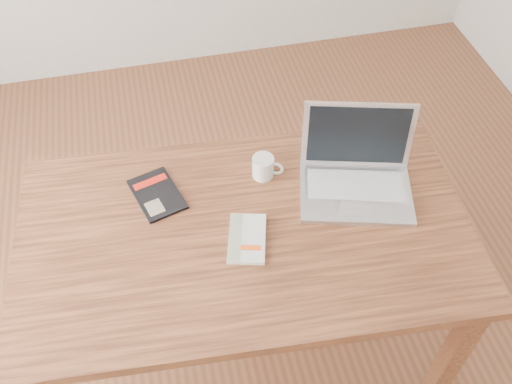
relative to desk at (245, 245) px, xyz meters
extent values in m
plane|color=#58321E|center=(-0.10, -0.02, -0.66)|extent=(4.00, 4.00, 0.00)
cube|color=#542D19|center=(0.00, 0.00, 0.07)|extent=(1.52, 0.94, 0.04)
cube|color=#542D19|center=(0.64, -0.40, -0.31)|extent=(0.07, 0.07, 0.71)
cube|color=#542D19|center=(-0.64, 0.40, -0.31)|extent=(0.07, 0.07, 0.71)
cube|color=#542D19|center=(0.69, 0.30, -0.31)|extent=(0.07, 0.07, 0.71)
cube|color=beige|center=(0.00, -0.04, 0.10)|extent=(0.16, 0.21, 0.01)
cube|color=white|center=(0.00, -0.04, 0.10)|extent=(0.16, 0.21, 0.02)
cube|color=gray|center=(-0.04, -0.03, 0.11)|extent=(0.09, 0.19, 0.00)
cube|color=#D94A0F|center=(0.00, -0.09, 0.11)|extent=(0.07, 0.03, 0.00)
cube|color=black|center=(-0.26, 0.21, 0.09)|extent=(0.19, 0.24, 0.01)
cube|color=#A8180C|center=(-0.27, 0.26, 0.10)|extent=(0.12, 0.06, 0.00)
cube|color=#80745C|center=(-0.27, 0.15, 0.10)|extent=(0.07, 0.07, 0.00)
cube|color=silver|center=(0.39, 0.05, 0.10)|extent=(0.43, 0.35, 0.02)
cube|color=silver|center=(0.40, 0.08, 0.11)|extent=(0.34, 0.22, 0.00)
cube|color=#BCBCC1|center=(0.37, -0.02, 0.11)|extent=(0.12, 0.08, 0.00)
cube|color=silver|center=(0.43, 0.20, 0.23)|extent=(0.37, 0.14, 0.25)
cube|color=black|center=(0.43, 0.19, 0.23)|extent=(0.33, 0.13, 0.22)
cylinder|color=white|center=(0.11, 0.22, 0.13)|extent=(0.08, 0.08, 0.08)
cylinder|color=black|center=(0.11, 0.22, 0.17)|extent=(0.06, 0.06, 0.01)
torus|color=white|center=(0.15, 0.20, 0.13)|extent=(0.06, 0.03, 0.06)
camera|label=1|loc=(-0.22, -1.09, 1.55)|focal=40.00mm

